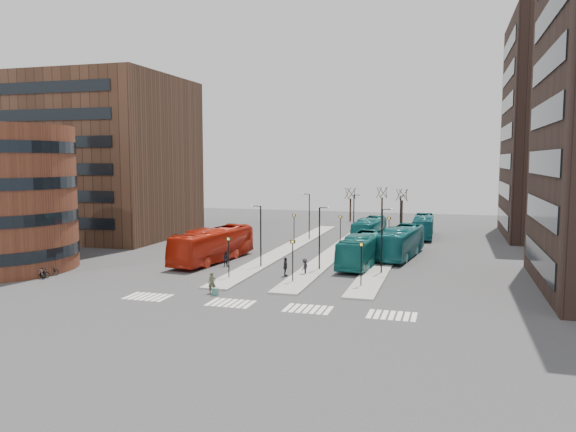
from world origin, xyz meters
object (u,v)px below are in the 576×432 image
(commuter_b, at_px, (285,267))
(commuter_a, at_px, (226,259))
(teal_bus_b, at_px, (369,229))
(teal_bus_c, at_px, (401,242))
(bicycle_far, at_px, (49,271))
(traveller, at_px, (212,283))
(red_bus, at_px, (213,245))
(bicycle_near, at_px, (40,273))
(suitcase, at_px, (215,292))
(commuter_c, at_px, (305,267))
(teal_bus_d, at_px, (423,226))
(bicycle_mid, at_px, (39,273))
(teal_bus_a, at_px, (362,250))

(commuter_b, bearing_deg, commuter_a, 54.10)
(teal_bus_b, bearing_deg, commuter_a, -113.02)
(teal_bus_b, relative_size, teal_bus_c, 0.90)
(bicycle_far, bearing_deg, traveller, -116.45)
(red_bus, distance_m, bicycle_far, 16.03)
(commuter_b, height_order, bicycle_near, commuter_b)
(suitcase, relative_size, commuter_c, 0.38)
(teal_bus_d, distance_m, traveller, 41.06)
(commuter_c, bearing_deg, teal_bus_b, -177.12)
(red_bus, bearing_deg, commuter_c, -12.15)
(teal_bus_d, bearing_deg, suitcase, -111.11)
(teal_bus_c, xyz_separation_m, commuter_a, (-16.53, -10.26, -0.92))
(teal_bus_b, distance_m, bicycle_far, 39.96)
(commuter_b, relative_size, bicycle_mid, 1.02)
(teal_bus_b, xyz_separation_m, teal_bus_d, (6.71, 5.29, 0.02))
(commuter_b, relative_size, bicycle_far, 1.05)
(suitcase, bearing_deg, commuter_a, 95.22)
(suitcase, height_order, teal_bus_a, teal_bus_a)
(bicycle_mid, bearing_deg, commuter_c, -56.31)
(teal_bus_b, relative_size, bicycle_mid, 6.27)
(commuter_a, relative_size, bicycle_far, 0.91)
(teal_bus_c, distance_m, commuter_b, 16.26)
(teal_bus_d, bearing_deg, bicycle_mid, -131.59)
(teal_bus_b, bearing_deg, bicycle_far, -125.18)
(teal_bus_a, bearing_deg, teal_bus_b, 99.73)
(teal_bus_c, bearing_deg, teal_bus_d, 92.33)
(suitcase, xyz_separation_m, commuter_c, (4.86, 9.62, 0.49))
(red_bus, bearing_deg, teal_bus_d, 58.73)
(traveller, bearing_deg, red_bus, 87.02)
(bicycle_mid, xyz_separation_m, bicycle_far, (0.00, 1.41, -0.08))
(teal_bus_c, height_order, teal_bus_d, teal_bus_c)
(commuter_c, bearing_deg, suitcase, -17.50)
(suitcase, bearing_deg, bicycle_mid, 162.42)
(bicycle_near, bearing_deg, commuter_a, -72.18)
(red_bus, bearing_deg, bicycle_mid, -125.90)
(bicycle_far, bearing_deg, teal_bus_a, -83.19)
(bicycle_near, bearing_deg, traveller, -111.01)
(red_bus, distance_m, bicycle_near, 16.92)
(teal_bus_d, height_order, traveller, teal_bus_d)
(teal_bus_b, height_order, commuter_c, teal_bus_b)
(teal_bus_b, height_order, bicycle_near, teal_bus_b)
(commuter_b, bearing_deg, teal_bus_d, -33.05)
(traveller, xyz_separation_m, bicycle_mid, (-17.41, 0.84, -0.34))
(teal_bus_b, xyz_separation_m, bicycle_far, (-25.47, -30.77, -1.08))
(commuter_c, height_order, bicycle_mid, commuter_c)
(teal_bus_c, xyz_separation_m, bicycle_far, (-30.58, -19.05, -1.24))
(teal_bus_a, height_order, bicycle_far, teal_bus_a)
(traveller, bearing_deg, suitcase, -72.85)
(bicycle_far, bearing_deg, teal_bus_b, -58.71)
(commuter_a, xyz_separation_m, bicycle_near, (-14.05, -10.07, -0.31))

